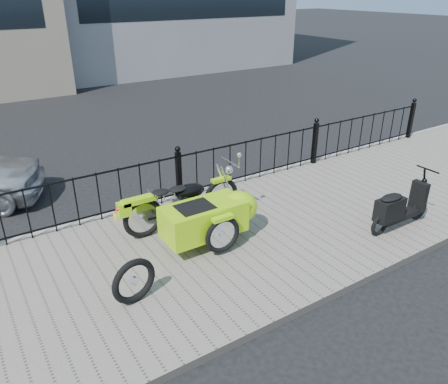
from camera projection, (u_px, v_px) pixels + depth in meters
ground at (215, 232)px, 7.57m from camera, size 120.00×120.00×0.00m
sidewalk at (231, 242)px, 7.16m from camera, size 30.00×3.80×0.12m
curb at (177, 199)px, 8.63m from camera, size 30.00×0.10×0.12m
iron_fence at (179, 176)px, 8.30m from camera, size 14.11×0.11×1.08m
motorcycle_sidecar at (209, 212)px, 6.98m from camera, size 2.28×1.48×0.98m
scooter at (398, 209)px, 7.31m from camera, size 1.43×0.42×0.97m
spare_tire at (134, 281)px, 5.60m from camera, size 0.64×0.21×0.64m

